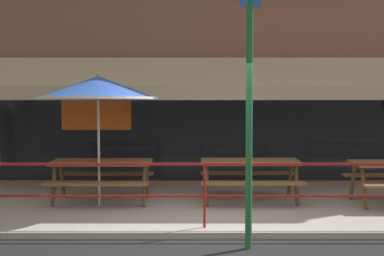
% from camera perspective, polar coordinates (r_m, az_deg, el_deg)
% --- Properties ---
extents(ground_plane, '(120.00, 120.00, 0.00)m').
position_cam_1_polar(ground_plane, '(7.84, 1.26, -11.81)').
color(ground_plane, black).
extents(patio_deck, '(15.00, 4.00, 0.10)m').
position_cam_1_polar(patio_deck, '(9.77, 0.98, -8.36)').
color(patio_deck, '#9E998E').
rests_on(patio_deck, ground).
extents(restaurant_building, '(15.00, 1.60, 6.87)m').
position_cam_1_polar(restaurant_building, '(11.84, 0.78, 10.16)').
color(restaurant_building, brown).
rests_on(restaurant_building, ground).
extents(patio_railing, '(13.84, 0.04, 0.97)m').
position_cam_1_polar(patio_railing, '(7.96, 1.22, -5.68)').
color(patio_railing, maroon).
rests_on(patio_railing, patio_deck).
extents(picnic_table_left, '(1.80, 1.42, 0.76)m').
position_cam_1_polar(picnic_table_left, '(9.92, -9.74, -4.37)').
color(picnic_table_left, brown).
rests_on(picnic_table_left, patio_deck).
extents(picnic_table_centre, '(1.80, 1.42, 0.76)m').
position_cam_1_polar(picnic_table_centre, '(9.90, 6.07, -4.35)').
color(picnic_table_centre, brown).
rests_on(picnic_table_centre, patio_deck).
extents(patio_umbrella_left, '(2.14, 2.14, 2.38)m').
position_cam_1_polar(patio_umbrella_left, '(9.54, -10.12, 4.18)').
color(patio_umbrella_left, '#B7B2A8').
rests_on(patio_umbrella_left, patio_deck).
extents(street_sign_pole, '(0.28, 0.09, 4.77)m').
position_cam_1_polar(street_sign_pole, '(7.14, 6.03, 6.44)').
color(street_sign_pole, '#1E6033').
rests_on(street_sign_pole, ground).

